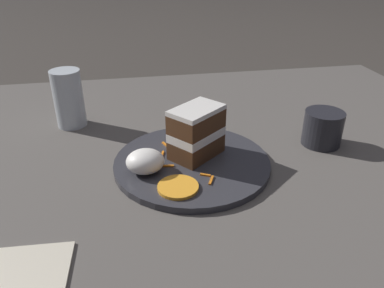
{
  "coord_description": "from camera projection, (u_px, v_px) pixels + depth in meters",
  "views": [
    {
      "loc": [
        0.15,
        0.56,
        0.39
      ],
      "look_at": [
        0.04,
        -0.02,
        0.07
      ],
      "focal_mm": 35.0,
      "sensor_mm": 36.0,
      "label": 1
    }
  ],
  "objects": [
    {
      "name": "dining_table",
      "position": [
        215.0,
        176.0,
        0.69
      ],
      "size": [
        1.29,
        1.13,
        0.02
      ],
      "primitive_type": "cube",
      "color": "#56514C",
      "rests_on": "ground"
    },
    {
      "name": "plate",
      "position": [
        192.0,
        163.0,
        0.69
      ],
      "size": [
        0.29,
        0.29,
        0.01
      ],
      "primitive_type": "cylinder",
      "color": "#333338",
      "rests_on": "dining_table"
    },
    {
      "name": "orange_garnish",
      "position": [
        178.0,
        187.0,
        0.61
      ],
      "size": [
        0.07,
        0.07,
        0.01
      ],
      "primitive_type": "cylinder",
      "color": "orange",
      "rests_on": "plate"
    },
    {
      "name": "cake_slice",
      "position": [
        196.0,
        132.0,
        0.68
      ],
      "size": [
        0.11,
        0.11,
        0.1
      ],
      "rotation": [
        0.0,
        0.0,
        5.4
      ],
      "color": "#4C2D19",
      "rests_on": "plate"
    },
    {
      "name": "coffee_mug",
      "position": [
        323.0,
        127.0,
        0.75
      ],
      "size": [
        0.08,
        0.08,
        0.07
      ],
      "color": "#232328",
      "rests_on": "dining_table"
    },
    {
      "name": "drinking_glass",
      "position": [
        69.0,
        102.0,
        0.83
      ],
      "size": [
        0.06,
        0.06,
        0.13
      ],
      "color": "silver",
      "rests_on": "dining_table"
    },
    {
      "name": "cream_dollop",
      "position": [
        145.0,
        161.0,
        0.65
      ],
      "size": [
        0.07,
        0.06,
        0.04
      ],
      "primitive_type": "ellipsoid",
      "color": "white",
      "rests_on": "plate"
    },
    {
      "name": "carrot_shreds_scatter",
      "position": [
        179.0,
        159.0,
        0.69
      ],
      "size": [
        0.09,
        0.2,
        0.0
      ],
      "color": "orange",
      "rests_on": "plate"
    },
    {
      "name": "ground_plane",
      "position": [
        215.0,
        182.0,
        0.69
      ],
      "size": [
        6.0,
        6.0,
        0.0
      ],
      "primitive_type": "plane",
      "color": "#38332D",
      "rests_on": "ground"
    }
  ]
}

